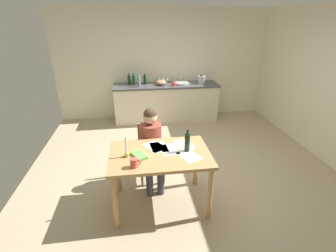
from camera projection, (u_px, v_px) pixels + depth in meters
ground_plane at (183, 170)px, 4.16m from camera, size 5.20×5.20×0.04m
wall_back at (164, 65)px, 5.97m from camera, size 5.20×0.12×2.60m
kitchen_counter at (166, 102)px, 5.99m from camera, size 2.52×0.64×0.90m
dining_table at (160, 161)px, 3.11m from camera, size 1.27×0.83×0.80m
chair_at_table at (151, 149)px, 3.77m from camera, size 0.42×0.42×0.89m
person_seated at (151, 143)px, 3.56m from camera, size 0.34×0.60×1.19m
coffee_mug at (134, 163)px, 2.75m from camera, size 0.13×0.08×0.11m
candlestick at (126, 151)px, 2.95m from camera, size 0.06×0.06×0.27m
book_magazine at (139, 155)px, 2.98m from camera, size 0.22×0.26×0.03m
paper_letter at (155, 146)px, 3.22m from camera, size 0.33×0.36×0.00m
paper_bill at (189, 156)px, 3.00m from camera, size 0.32×0.36×0.00m
paper_envelope at (169, 149)px, 3.15m from camera, size 0.24×0.32×0.00m
paper_receipt at (159, 147)px, 3.20m from camera, size 0.24×0.32×0.00m
paper_notice at (184, 145)px, 3.27m from camera, size 0.26×0.33×0.00m
wine_bottle_on_table at (187, 142)px, 3.06m from camera, size 0.07×0.07×0.30m
sink_unit at (181, 83)px, 5.85m from camera, size 0.36×0.36×0.24m
bottle_oil at (129, 80)px, 5.70m from camera, size 0.07×0.07×0.28m
bottle_vinegar at (134, 80)px, 5.73m from camera, size 0.08×0.08×0.28m
bottle_wine_red at (139, 81)px, 5.59m from camera, size 0.07×0.07×0.29m
bottle_sauce at (145, 80)px, 5.79m from camera, size 0.06×0.06×0.26m
mixing_bowl at (161, 82)px, 5.76m from camera, size 0.25×0.25×0.11m
stovetop_kettle at (201, 79)px, 5.88m from camera, size 0.18×0.18×0.22m
wine_glass_near_sink at (167, 79)px, 5.91m from camera, size 0.07×0.07×0.15m
wine_glass_by_kettle at (163, 79)px, 5.90m from camera, size 0.07×0.07×0.15m
wine_glass_back_left at (159, 79)px, 5.88m from camera, size 0.07×0.07×0.15m
teacup_on_counter at (174, 84)px, 5.68m from camera, size 0.12×0.09×0.09m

